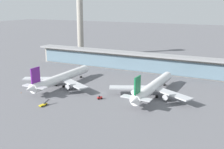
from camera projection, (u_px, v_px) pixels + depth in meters
name	position (u px, v px, depth m)	size (l,w,h in m)	color
ground_plane	(100.00, 93.00, 171.58)	(1200.00, 1200.00, 0.00)	slate
airliner_left_stand	(61.00, 78.00, 184.66)	(51.49, 66.83, 17.82)	white
airliner_centre_stand	(153.00, 87.00, 164.96)	(51.48, 66.88, 17.82)	white
service_truck_near_nose_blue	(135.00, 93.00, 168.52)	(2.92, 3.33, 2.05)	#234C9E
service_truck_under_wing_red	(100.00, 98.00, 160.79)	(3.22, 3.24, 2.05)	#B21E1E
service_truck_mid_apron_yellow	(43.00, 105.00, 150.22)	(2.51, 6.93, 2.70)	yellow
terminal_building	(138.00, 62.00, 225.80)	(189.63, 12.80, 15.20)	#9E998E
control_tower	(80.00, 15.00, 282.82)	(12.00, 12.00, 77.66)	#9E998E
safety_cone_alpha	(21.00, 93.00, 171.86)	(0.62, 0.62, 0.70)	orange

